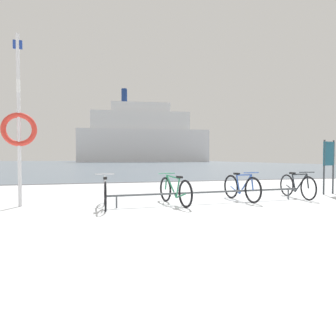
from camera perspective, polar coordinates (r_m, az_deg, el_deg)
ground at (r=57.74m, az=-12.46°, el=0.71°), size 80.00×132.00×0.08m
bike_rack at (r=7.61m, az=8.20°, el=-4.64°), size 5.26×0.34×0.31m
bicycle_0 at (r=7.00m, az=-11.94°, el=-4.60°), size 0.46×1.65×0.76m
bicycle_1 at (r=7.31m, az=1.29°, el=-4.34°), size 0.49×1.71×0.75m
bicycle_2 at (r=8.19m, az=13.87°, el=-3.65°), size 0.46×1.63×0.78m
bicycle_3 at (r=9.22m, az=23.46°, el=-3.16°), size 0.46×1.62×0.77m
info_sign at (r=10.65m, az=28.41°, el=1.66°), size 0.54×0.19×1.70m
rescue_post at (r=7.83m, az=-26.63°, el=7.30°), size 0.79×0.12×4.01m
ferry_ship at (r=88.73m, az=-4.87°, el=5.80°), size 38.24×13.23×21.29m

